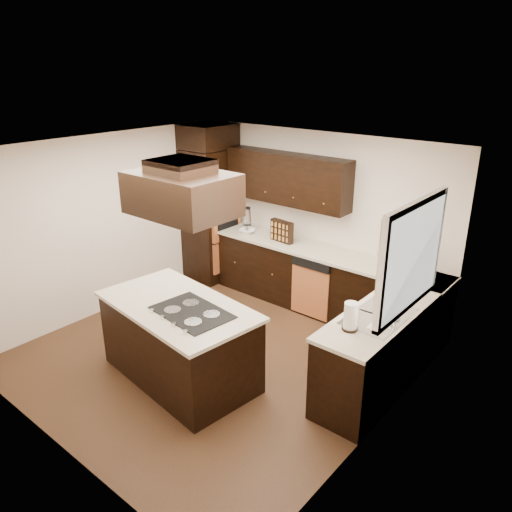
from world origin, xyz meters
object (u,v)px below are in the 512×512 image
(oven_column, at_px, (211,215))
(spice_rack, at_px, (282,231))
(range_hood, at_px, (182,194))
(island, at_px, (180,343))

(oven_column, height_order, spice_rack, oven_column)
(oven_column, xyz_separation_m, range_hood, (1.88, -2.25, 1.10))
(island, height_order, range_hood, range_hood)
(oven_column, relative_size, island, 1.20)
(range_hood, bearing_deg, island, -155.31)
(oven_column, relative_size, range_hood, 2.02)
(range_hood, relative_size, spice_rack, 2.77)
(island, bearing_deg, range_hood, 31.56)
(oven_column, distance_m, island, 2.97)
(spice_rack, bearing_deg, range_hood, -71.82)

